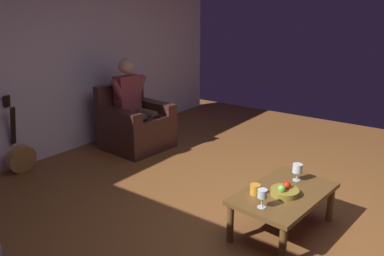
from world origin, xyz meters
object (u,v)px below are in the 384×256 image
at_px(person_seated, 133,101).
at_px(guitar, 21,156).
at_px(wine_glass_near, 297,169).
at_px(fruit_bowl, 285,191).
at_px(armchair, 135,126).
at_px(wine_glass_far, 262,195).
at_px(candle_jar, 255,189).
at_px(coffee_table, 284,197).

height_order(person_seated, guitar, person_seated).
height_order(wine_glass_near, fruit_bowl, wine_glass_near).
relative_size(armchair, fruit_bowl, 3.72).
xyz_separation_m(person_seated, wine_glass_far, (1.17, 2.56, -0.18)).
xyz_separation_m(armchair, fruit_bowl, (0.85, 2.61, 0.10)).
bearing_deg(armchair, wine_glass_far, 69.70).
bearing_deg(wine_glass_far, person_seated, -114.55).
bearing_deg(wine_glass_far, candle_jar, -139.92).
height_order(coffee_table, wine_glass_near, wine_glass_near).
distance_m(person_seated, coffee_table, 2.74).
relative_size(armchair, person_seated, 0.71).
height_order(person_seated, wine_glass_near, person_seated).
xyz_separation_m(armchair, coffee_table, (0.80, 2.58, 0.01)).
bearing_deg(wine_glass_near, armchair, -101.34).
bearing_deg(candle_jar, wine_glass_far, 40.08).
xyz_separation_m(fruit_bowl, candle_jar, (0.14, -0.21, 0.01)).
bearing_deg(armchair, person_seated, -90.00).
bearing_deg(coffee_table, wine_glass_near, -179.90).
bearing_deg(candle_jar, fruit_bowl, 123.73).
relative_size(person_seated, wine_glass_near, 7.80).
bearing_deg(coffee_table, guitar, -77.98).
relative_size(armchair, candle_jar, 9.93).
xyz_separation_m(wine_glass_near, fruit_bowl, (0.34, 0.02, -0.08)).
bearing_deg(fruit_bowl, wine_glass_far, -10.65).
relative_size(person_seated, guitar, 1.34).
relative_size(armchair, wine_glass_near, 5.54).
bearing_deg(wine_glass_near, guitar, -73.11).
bearing_deg(wine_glass_near, candle_jar, -21.27).
distance_m(guitar, wine_glass_far, 3.08).
distance_m(wine_glass_near, candle_jar, 0.51).
bearing_deg(fruit_bowl, armchair, -108.14).
height_order(wine_glass_far, fruit_bowl, wine_glass_far).
relative_size(wine_glass_far, fruit_bowl, 0.66).
height_order(person_seated, coffee_table, person_seated).
bearing_deg(guitar, fruit_bowl, 100.95).
distance_m(wine_glass_far, candle_jar, 0.24).
bearing_deg(armchair, fruit_bowl, 76.21).
xyz_separation_m(wine_glass_far, candle_jar, (-0.18, -0.15, -0.07)).
bearing_deg(person_seated, candle_jar, 71.97).
height_order(guitar, candle_jar, guitar).
distance_m(coffee_table, wine_glass_near, 0.33).
xyz_separation_m(armchair, wine_glass_near, (0.52, 2.58, 0.18)).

